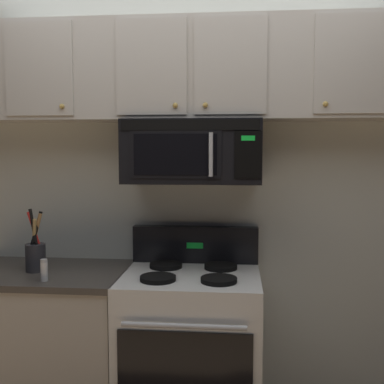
{
  "coord_description": "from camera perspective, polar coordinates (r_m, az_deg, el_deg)",
  "views": [
    {
      "loc": [
        0.25,
        -2.13,
        1.58
      ],
      "look_at": [
        0.0,
        0.49,
        1.35
      ],
      "focal_mm": 44.28,
      "sensor_mm": 36.0,
      "label": 1
    }
  ],
  "objects": [
    {
      "name": "over_range_microwave",
      "position": [
        2.68,
        0.1,
        4.9
      ],
      "size": [
        0.76,
        0.43,
        0.35
      ],
      "color": "black"
    },
    {
      "name": "utensil_crock_charcoal",
      "position": [
        2.83,
        -18.34,
        -7.0
      ],
      "size": [
        0.11,
        0.11,
        0.36
      ],
      "color": "#2D2D33",
      "rests_on": "counter_segment"
    },
    {
      "name": "back_wall",
      "position": [
        2.94,
        0.55,
        0.52
      ],
      "size": [
        5.2,
        0.1,
        2.7
      ],
      "primitive_type": "cube",
      "color": "silver",
      "rests_on": "ground_plane"
    },
    {
      "name": "salt_shaker",
      "position": [
        2.62,
        -17.38,
        -8.98
      ],
      "size": [
        0.04,
        0.04,
        0.12
      ],
      "color": "white",
      "rests_on": "counter_segment"
    },
    {
      "name": "stove_range",
      "position": [
        2.8,
        -0.13,
        -18.44
      ],
      "size": [
        0.76,
        0.69,
        1.12
      ],
      "color": "white",
      "rests_on": "ground_plane"
    },
    {
      "name": "upper_cabinets",
      "position": [
        2.74,
        0.17,
        14.33
      ],
      "size": [
        2.5,
        0.36,
        0.55
      ],
      "color": "#BCB7AD"
    },
    {
      "name": "counter_segment",
      "position": [
        3.0,
        -17.09,
        -17.32
      ],
      "size": [
        0.93,
        0.65,
        0.9
      ],
      "color": "#BCB7AD",
      "rests_on": "ground_plane"
    }
  ]
}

